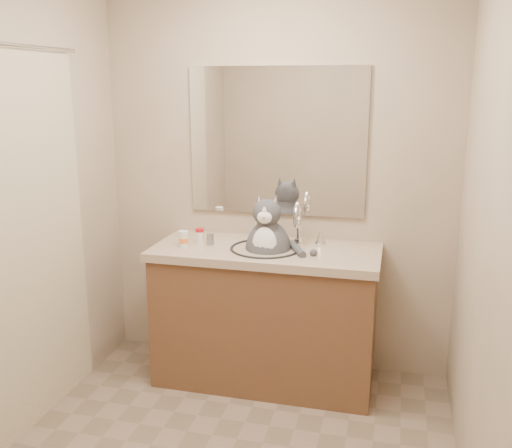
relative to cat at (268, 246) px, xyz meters
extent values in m
cube|color=tan|center=(-0.02, 0.30, 0.33)|extent=(2.20, 0.01, 2.40)
cube|color=tan|center=(-0.02, -2.21, 0.33)|extent=(2.20, 0.01, 2.40)
cube|color=tan|center=(1.09, -0.95, 0.33)|extent=(0.01, 2.50, 2.40)
cube|color=brown|center=(-0.02, 0.01, -0.47)|extent=(1.30, 0.55, 0.80)
cube|color=tan|center=(-0.02, 0.01, -0.04)|extent=(1.34, 0.59, 0.05)
torus|color=black|center=(-0.02, -0.01, -0.01)|extent=(0.42, 0.42, 0.02)
ellipsoid|color=white|center=(-0.02, -0.01, -0.09)|extent=(0.40, 0.40, 0.15)
cylinder|color=silver|center=(0.15, 0.16, 0.08)|extent=(0.03, 0.03, 0.18)
torus|color=silver|center=(0.15, 0.10, 0.17)|extent=(0.03, 0.16, 0.16)
cone|color=silver|center=(0.28, 0.16, 0.03)|extent=(0.06, 0.06, 0.08)
cube|color=white|center=(-0.02, 0.28, 0.58)|extent=(1.10, 0.02, 0.90)
cube|color=beige|center=(-1.07, -0.85, 0.13)|extent=(0.01, 1.20, 1.90)
ellipsoid|color=#45454A|center=(0.00, 0.01, -0.03)|extent=(0.28, 0.30, 0.37)
ellipsoid|color=white|center=(0.00, -0.09, 0.02)|extent=(0.15, 0.08, 0.23)
ellipsoid|color=#45454A|center=(0.00, -0.03, 0.21)|extent=(0.17, 0.15, 0.16)
ellipsoid|color=white|center=(0.00, -0.09, 0.19)|extent=(0.09, 0.04, 0.07)
sphere|color=#D88C8C|center=(0.00, -0.12, 0.20)|extent=(0.02, 0.02, 0.02)
cone|color=#45454A|center=(-0.05, -0.02, 0.28)|extent=(0.07, 0.06, 0.08)
cone|color=#45454A|center=(0.05, -0.02, 0.28)|extent=(0.07, 0.06, 0.08)
cylinder|color=#45454A|center=(0.18, -0.02, 0.00)|extent=(0.14, 0.24, 0.04)
cylinder|color=white|center=(-0.44, 0.03, 0.02)|extent=(0.05, 0.05, 0.07)
cylinder|color=#B5131B|center=(-0.44, 0.03, 0.06)|extent=(0.06, 0.06, 0.02)
cylinder|color=white|center=(-0.50, -0.08, 0.02)|extent=(0.07, 0.07, 0.08)
cylinder|color=orange|center=(-0.50, -0.08, 0.02)|extent=(0.07, 0.07, 0.03)
cylinder|color=white|center=(-0.50, -0.08, 0.07)|extent=(0.07, 0.07, 0.02)
cylinder|color=gray|center=(-0.36, 0.00, 0.02)|extent=(0.04, 0.04, 0.07)
camera|label=1|loc=(0.72, -3.14, 0.93)|focal=40.00mm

